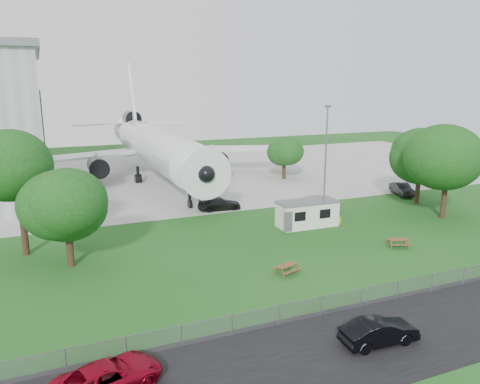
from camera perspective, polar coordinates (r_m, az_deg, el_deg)
name	(u,v)px	position (r m, az deg, el deg)	size (l,w,h in m)	color
ground	(279,259)	(39.06, 4.77, -8.20)	(160.00, 160.00, 0.00)	#286522
asphalt_strip	(384,336)	(29.31, 17.12, -16.46)	(120.00, 8.00, 0.02)	black
concrete_apron	(166,176)	(73.55, -9.06, 1.92)	(120.00, 46.00, 0.03)	#B7B7B2
airliner	(155,145)	(70.20, -10.37, 5.68)	(46.36, 47.73, 17.69)	white
site_cabin	(307,214)	(47.76, 8.21, -2.61)	(6.79, 2.87, 2.62)	silver
picnic_west	(287,274)	(36.36, 5.71, -9.90)	(1.80, 1.50, 0.76)	brown
picnic_east	(398,247)	(44.01, 18.67, -6.37)	(1.80, 1.50, 0.76)	brown
fence	(348,310)	(31.71, 12.98, -13.82)	(58.00, 0.04, 1.30)	gray
lamp_mast	(325,168)	(46.63, 10.34, 2.84)	(0.16, 0.16, 12.00)	slate
tree_west_big	(17,168)	(42.15, -25.53, 2.61)	(7.34, 7.34, 11.10)	#382619
tree_west_small	(66,205)	(38.47, -20.44, -1.48)	(7.76, 7.76, 8.91)	#382619
tree_east_front	(448,162)	(53.65, 24.00, 3.38)	(8.26, 8.26, 10.25)	#382619
tree_east_back	(421,154)	(59.26, 21.18, 4.32)	(7.39, 7.39, 9.68)	#382619
tree_far_apron	(284,150)	(70.30, 5.42, 5.09)	(5.40, 5.40, 7.06)	#382619
car_centre_sedan	(379,332)	(28.17, 16.62, -16.03)	(1.56, 4.46, 1.47)	black
car_west_estate	(108,377)	(24.45, -15.75, -20.89)	(2.40, 5.21, 1.45)	maroon
car_ne_hatch	(322,203)	(54.41, 9.94, -1.28)	(1.88, 4.67, 1.59)	#BABDC2
car_ne_sedan	(402,189)	(63.85, 19.14, 0.32)	(1.65, 4.72, 1.55)	black
car_apron_van	(219,204)	(53.40, -2.54, -1.45)	(2.01, 4.95, 1.44)	black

